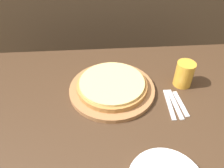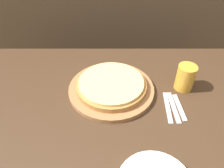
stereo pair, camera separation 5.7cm
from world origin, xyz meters
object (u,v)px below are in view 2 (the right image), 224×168
object	(u,v)px
dinner_knife	(174,107)
beer_glass	(186,77)
pizza_on_board	(112,87)
spoon	(180,107)
fork	(168,107)

from	to	relation	value
dinner_knife	beer_glass	bearing A→B (deg)	61.64
beer_glass	dinner_knife	world-z (taller)	beer_glass
pizza_on_board	spoon	bearing A→B (deg)	-20.33
dinner_knife	spoon	bearing A→B (deg)	0.00
dinner_knife	pizza_on_board	bearing A→B (deg)	157.93
pizza_on_board	beer_glass	bearing A→B (deg)	3.86
pizza_on_board	spoon	size ratio (longest dim) A/B	2.57
pizza_on_board	beer_glass	distance (m)	0.34
beer_glass	spoon	world-z (taller)	beer_glass
fork	dinner_knife	distance (m)	0.02
beer_glass	spoon	distance (m)	0.15
beer_glass	fork	bearing A→B (deg)	-126.20
dinner_knife	spoon	size ratio (longest dim) A/B	1.17
beer_glass	pizza_on_board	bearing A→B (deg)	-176.14
pizza_on_board	fork	xyz separation A→B (m)	(0.24, -0.11, -0.02)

